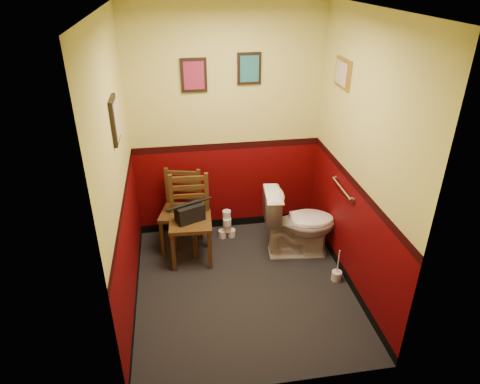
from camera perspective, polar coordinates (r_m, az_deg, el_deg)
name	(u,v)px	position (r m, az deg, el deg)	size (l,w,h in m)	color
floor	(244,287)	(4.60, 0.50, -12.52)	(2.20, 2.40, 0.00)	black
ceiling	(245,9)	(3.50, 0.70, 23.24)	(2.20, 2.40, 0.00)	silver
wall_back	(227,127)	(4.96, -1.76, 8.72)	(2.20, 2.70, 0.00)	#4F0406
wall_front	(275,248)	(2.84, 4.66, -7.44)	(2.20, 2.70, 0.00)	#4F0406
wall_left	(119,179)	(3.85, -15.79, 1.63)	(2.40, 2.70, 0.00)	#4F0406
wall_right	(360,163)	(4.17, 15.69, 3.77)	(2.40, 2.70, 0.00)	#4F0406
grab_bar	(342,189)	(4.54, 13.46, 0.45)	(0.05, 0.56, 0.06)	silver
framed_print_back_a	(194,75)	(4.74, -6.18, 15.22)	(0.28, 0.04, 0.36)	black
framed_print_back_b	(249,69)	(4.80, 1.24, 16.13)	(0.26, 0.04, 0.34)	black
framed_print_left	(115,120)	(3.75, -16.34, 9.18)	(0.04, 0.30, 0.38)	black
framed_print_right	(343,73)	(4.47, 13.54, 15.16)	(0.04, 0.34, 0.28)	olive
toilet	(299,223)	(4.91, 7.86, -4.11)	(0.46, 0.82, 0.80)	white
toilet_brush	(337,275)	(4.76, 12.75, -10.75)	(0.11, 0.11, 0.38)	silver
chair_left	(182,211)	(4.99, -7.77, -2.53)	(0.54, 0.54, 0.94)	brown
chair_right	(190,220)	(4.78, -6.63, -3.72)	(0.48, 0.48, 0.98)	brown
handbag	(190,213)	(4.68, -6.71, -2.78)	(0.34, 0.26, 0.22)	black
tp_stack	(227,226)	(5.26, -1.75, -4.57)	(0.21, 0.13, 0.37)	silver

